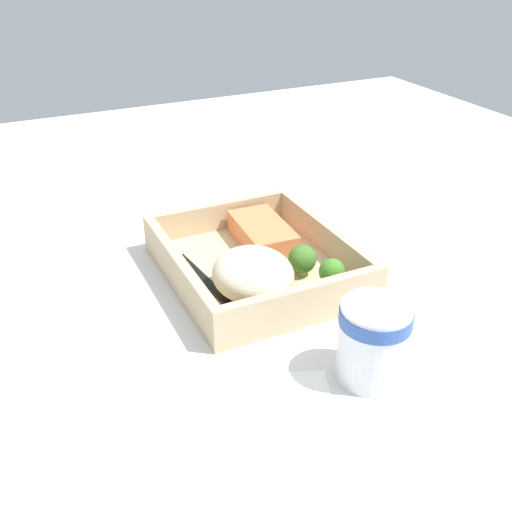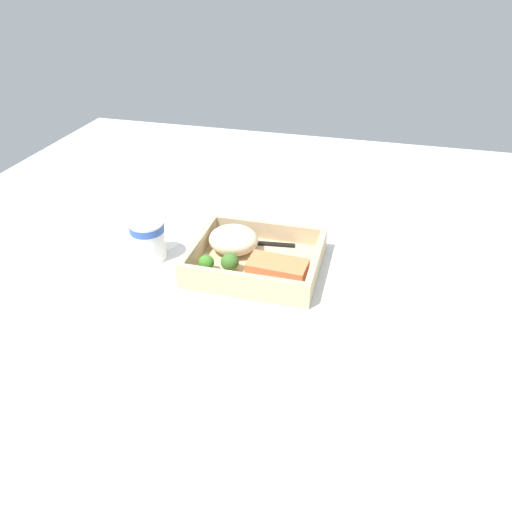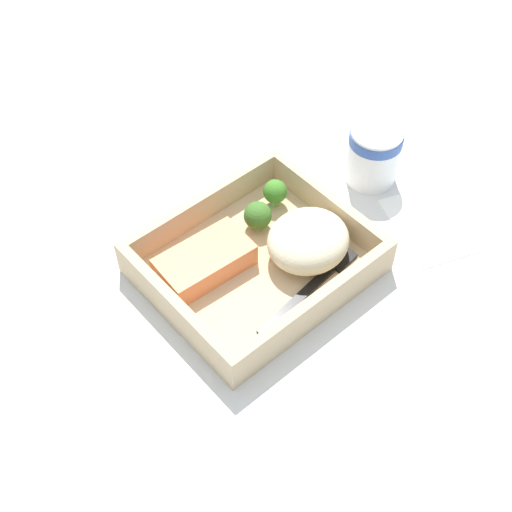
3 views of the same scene
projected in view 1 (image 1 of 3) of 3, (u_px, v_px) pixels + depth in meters
ground_plane at (256, 282)px, 74.47cm from camera, size 160.00×160.00×2.00cm
takeout_tray at (256, 271)px, 73.68cm from camera, size 24.49×20.86×1.20cm
tray_rim at (256, 253)px, 72.45cm from camera, size 24.49×20.86×3.79cm
salmon_fillet at (262, 234)px, 77.75cm from camera, size 11.23×6.52×3.00cm
mashed_potatoes at (253, 274)px, 66.74cm from camera, size 9.89×9.08×5.30cm
broccoli_floret_1 at (332, 272)px, 68.11cm from camera, size 3.00×3.00×3.73cm
broccoli_floret_2 at (302, 259)px, 70.86cm from camera, size 3.41×3.41×3.80cm
fork at (214, 289)px, 68.52cm from camera, size 15.88×3.48×0.44cm
paper_cup at (373, 338)px, 55.59cm from camera, size 6.78×6.78×8.00cm
receipt_slip at (268, 408)px, 53.74cm from camera, size 12.96×14.46×0.24cm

